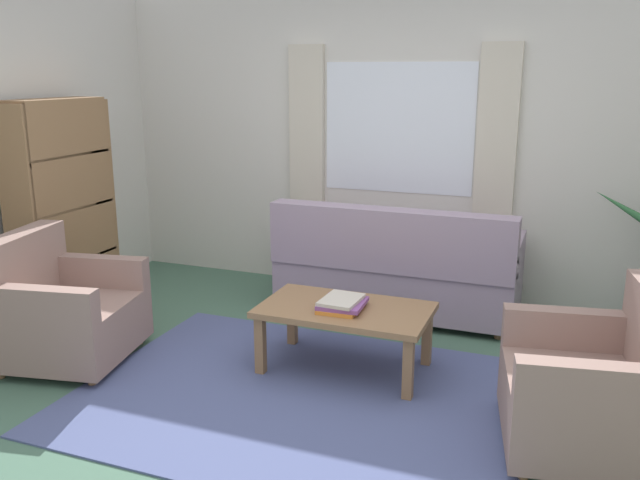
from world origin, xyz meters
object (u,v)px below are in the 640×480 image
object	(u,v)px
armchair_left	(61,310)
couch	(396,270)
book_stack_on_table	(342,304)
bookshelf	(68,204)
armchair_right	(599,388)
coffee_table	(345,315)

from	to	relation	value
armchair_left	couch	bearing A→B (deg)	-59.31
book_stack_on_table	bookshelf	size ratio (longest dim) A/B	0.19
bookshelf	armchair_right	bearing A→B (deg)	79.32
couch	armchair_right	size ratio (longest dim) A/B	1.96
couch	book_stack_on_table	bearing A→B (deg)	87.46
armchair_right	book_stack_on_table	bearing A→B (deg)	-114.94
armchair_left	coffee_table	world-z (taller)	armchair_left
armchair_right	book_stack_on_table	world-z (taller)	armchair_right
couch	armchair_right	world-z (taller)	couch
coffee_table	book_stack_on_table	xyz separation A→B (m)	(-0.01, -0.04, 0.09)
couch	armchair_left	world-z (taller)	couch
coffee_table	book_stack_on_table	size ratio (longest dim) A/B	3.40
armchair_left	coffee_table	size ratio (longest dim) A/B	0.89
bookshelf	book_stack_on_table	bearing A→B (deg)	81.97
couch	armchair_right	xyz separation A→B (m)	(1.49, -1.59, -0.01)
armchair_right	book_stack_on_table	size ratio (longest dim) A/B	3.00
armchair_left	bookshelf	distance (m)	1.18
book_stack_on_table	bookshelf	distance (m)	2.52
coffee_table	bookshelf	distance (m)	2.55
armchair_right	book_stack_on_table	distance (m)	1.60
bookshelf	coffee_table	bearing A→B (deg)	82.84
armchair_right	book_stack_on_table	xyz separation A→B (m)	(-1.54, 0.41, 0.12)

